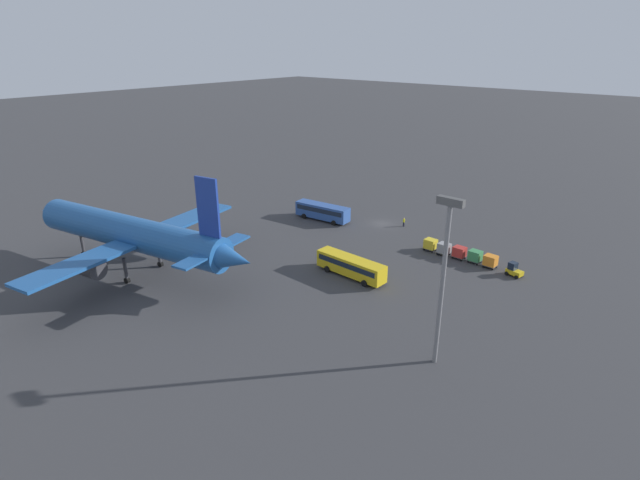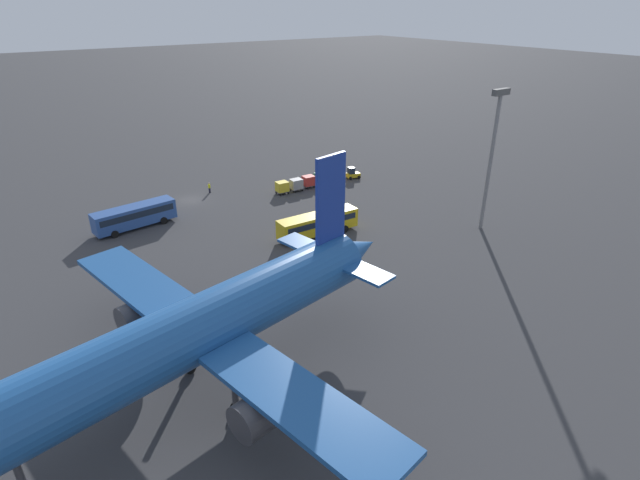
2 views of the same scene
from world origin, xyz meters
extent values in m
plane|color=#38383A|center=(0.00, 0.00, 0.00)|extent=(600.00, 600.00, 0.00)
cylinder|color=#1E5193|center=(16.68, 43.06, 6.54)|extent=(35.45, 11.58, 5.03)
cone|color=#1E5193|center=(35.16, 46.61, 6.54)|extent=(6.34, 5.74, 4.78)
cone|color=#1E5193|center=(-2.05, 39.45, 6.54)|extent=(7.28, 5.69, 4.53)
cube|color=#1E5193|center=(12.95, 53.13, 5.92)|extent=(7.54, 16.73, 0.44)
cube|color=#1E5193|center=(16.96, 32.32, 5.92)|extent=(7.54, 16.73, 0.44)
cube|color=navy|center=(1.16, 40.07, 13.09)|extent=(3.52, 1.02, 8.05)
cube|color=#1E5193|center=(0.81, 40.01, 7.05)|extent=(4.89, 13.32, 0.28)
cylinder|color=#38383D|center=(14.45, 50.95, 4.31)|extent=(4.66, 3.52, 2.77)
cylinder|color=#38383D|center=(17.53, 34.90, 4.31)|extent=(4.66, 3.52, 2.77)
cylinder|color=#38383D|center=(28.75, 45.38, 2.01)|extent=(0.50, 0.50, 4.03)
cylinder|color=black|center=(28.75, 45.38, 0.45)|extent=(0.98, 0.66, 0.90)
cylinder|color=#38383D|center=(14.34, 45.94, 2.01)|extent=(0.50, 0.50, 4.03)
cylinder|color=black|center=(14.34, 45.94, 0.45)|extent=(0.98, 0.66, 0.90)
cylinder|color=#38383D|center=(15.57, 39.51, 2.01)|extent=(0.50, 0.50, 4.03)
cylinder|color=black|center=(15.57, 39.51, 0.45)|extent=(0.98, 0.66, 0.90)
cube|color=#2D5199|center=(10.31, 5.95, 1.83)|extent=(11.60, 3.95, 2.75)
cube|color=#192333|center=(10.31, 5.95, 2.31)|extent=(10.70, 3.89, 0.88)
cylinder|color=black|center=(13.66, 7.74, 0.50)|extent=(1.03, 0.41, 1.00)
cylinder|color=black|center=(13.97, 4.95, 0.50)|extent=(1.03, 0.41, 1.00)
cylinder|color=black|center=(6.65, 6.96, 0.50)|extent=(1.03, 0.41, 1.00)
cylinder|color=black|center=(6.97, 4.16, 0.50)|extent=(1.03, 0.41, 1.00)
cube|color=gold|center=(-9.42, 22.70, 1.75)|extent=(11.73, 2.91, 2.60)
cube|color=#192333|center=(-9.42, 22.70, 2.20)|extent=(10.80, 2.92, 0.83)
cylinder|color=black|center=(-5.77, 23.91, 0.50)|extent=(1.01, 0.33, 1.00)
cylinder|color=black|center=(-5.85, 21.26, 0.50)|extent=(1.01, 0.33, 1.00)
cylinder|color=black|center=(-12.98, 24.14, 0.50)|extent=(1.01, 0.33, 1.00)
cylinder|color=black|center=(-13.07, 21.49, 0.50)|extent=(1.01, 0.33, 1.00)
cube|color=gold|center=(-28.32, 6.49, 0.65)|extent=(2.63, 1.81, 0.70)
cube|color=#192333|center=(-27.91, 6.39, 1.55)|extent=(1.32, 1.38, 1.10)
cylinder|color=black|center=(-27.34, 6.98, 0.30)|extent=(0.63, 0.35, 0.60)
cylinder|color=black|center=(-27.66, 5.62, 0.30)|extent=(0.63, 0.35, 0.60)
cylinder|color=black|center=(-28.98, 7.36, 0.30)|extent=(0.63, 0.35, 0.60)
cylinder|color=black|center=(-29.29, 6.00, 0.30)|extent=(0.63, 0.35, 0.60)
cylinder|color=#1E1E2D|center=(-3.99, -1.36, 0.42)|extent=(0.32, 0.32, 0.85)
cylinder|color=yellow|center=(-3.99, -1.36, 1.18)|extent=(0.38, 0.38, 0.65)
sphere|color=tan|center=(-3.99, -1.36, 1.62)|extent=(0.24, 0.24, 0.24)
cube|color=#38383D|center=(-24.27, 6.01, 0.41)|extent=(2.07, 1.77, 0.10)
cube|color=orange|center=(-24.27, 6.01, 1.26)|extent=(1.97, 1.69, 1.60)
cylinder|color=black|center=(-23.48, 6.61, 0.18)|extent=(0.37, 0.14, 0.36)
cylinder|color=black|center=(-23.54, 5.33, 0.18)|extent=(0.37, 0.14, 0.36)
cylinder|color=black|center=(-25.00, 6.68, 0.18)|extent=(0.37, 0.14, 0.36)
cylinder|color=black|center=(-25.05, 5.40, 0.18)|extent=(0.37, 0.14, 0.36)
cube|color=#38383D|center=(-21.63, 5.79, 0.41)|extent=(2.07, 1.77, 0.10)
cube|color=#38844C|center=(-21.63, 5.79, 1.26)|extent=(1.97, 1.69, 1.60)
cylinder|color=black|center=(-20.84, 6.39, 0.18)|extent=(0.37, 0.14, 0.36)
cylinder|color=black|center=(-20.90, 5.12, 0.18)|extent=(0.37, 0.14, 0.36)
cylinder|color=black|center=(-22.36, 6.46, 0.18)|extent=(0.37, 0.14, 0.36)
cylinder|color=black|center=(-22.42, 5.19, 0.18)|extent=(0.37, 0.14, 0.36)
cube|color=#38383D|center=(-19.00, 5.96, 0.41)|extent=(2.07, 1.77, 0.10)
cube|color=#B72D28|center=(-19.00, 5.96, 1.26)|extent=(1.97, 1.69, 1.60)
cylinder|color=black|center=(-18.21, 6.57, 0.18)|extent=(0.37, 0.14, 0.36)
cylinder|color=black|center=(-18.27, 5.29, 0.18)|extent=(0.37, 0.14, 0.36)
cylinder|color=black|center=(-19.73, 6.64, 0.18)|extent=(0.37, 0.14, 0.36)
cylinder|color=black|center=(-19.79, 5.36, 0.18)|extent=(0.37, 0.14, 0.36)
cube|color=#38383D|center=(-16.36, 6.19, 0.41)|extent=(2.07, 1.77, 0.10)
cube|color=gray|center=(-16.36, 6.19, 1.26)|extent=(1.97, 1.69, 1.60)
cylinder|color=black|center=(-15.57, 6.80, 0.18)|extent=(0.37, 0.14, 0.36)
cylinder|color=black|center=(-15.63, 5.52, 0.18)|extent=(0.37, 0.14, 0.36)
cylinder|color=black|center=(-17.09, 6.87, 0.18)|extent=(0.37, 0.14, 0.36)
cylinder|color=black|center=(-17.15, 5.59, 0.18)|extent=(0.37, 0.14, 0.36)
cube|color=#38383D|center=(-13.73, 6.00, 0.41)|extent=(2.07, 1.77, 0.10)
cube|color=gold|center=(-13.73, 6.00, 1.26)|extent=(1.97, 1.69, 1.60)
cylinder|color=black|center=(-12.94, 6.60, 0.18)|extent=(0.37, 0.14, 0.36)
cylinder|color=black|center=(-13.00, 5.32, 0.18)|extent=(0.37, 0.14, 0.36)
cylinder|color=black|center=(-14.46, 6.67, 0.18)|extent=(0.37, 0.14, 0.36)
cylinder|color=black|center=(-14.52, 5.39, 0.18)|extent=(0.37, 0.14, 0.36)
cylinder|color=slate|center=(-29.65, 33.90, 9.15)|extent=(0.50, 0.50, 18.30)
cube|color=#4C4C4C|center=(-29.65, 33.90, 18.70)|extent=(2.80, 0.70, 0.80)
camera|label=1|loc=(-50.15, 77.70, 33.41)|focal=28.00mm
camera|label=2|loc=(25.70, 73.76, 29.09)|focal=28.00mm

